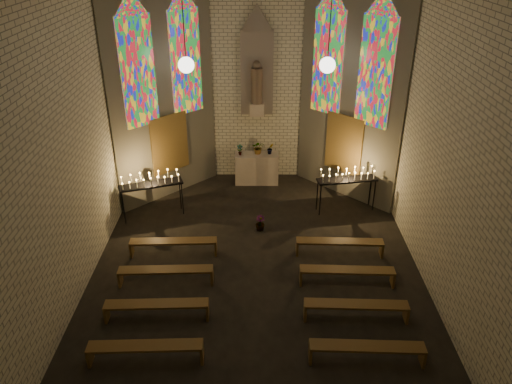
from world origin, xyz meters
TOP-DOWN VIEW (x-y plane):
  - floor at (0.00, 0.00)m, footprint 12.00×12.00m
  - room at (-0.00, 3.37)m, footprint 8.22×12.43m
  - altar at (0.00, 5.45)m, footprint 1.40×0.60m
  - flower_vase_left at (-0.54, 5.38)m, footprint 0.20×0.14m
  - flower_vase_center at (0.05, 5.49)m, footprint 0.42×0.37m
  - flower_vase_right at (0.44, 5.48)m, footprint 0.24×0.22m
  - aisle_flower_pot at (0.10, 2.47)m, footprint 0.28×0.28m
  - votive_stand_left at (-3.00, 3.23)m, footprint 1.82×0.98m
  - votive_stand_right at (2.62, 3.60)m, footprint 1.79×0.70m
  - pew_left_0 at (-2.13, 1.29)m, footprint 2.22×0.39m
  - pew_right_0 at (2.13, 1.29)m, footprint 2.22×0.39m
  - pew_left_1 at (-2.13, 0.09)m, footprint 2.22×0.39m
  - pew_right_1 at (2.13, 0.09)m, footprint 2.22×0.39m
  - pew_left_2 at (-2.13, -1.11)m, footprint 2.22×0.39m
  - pew_right_2 at (2.13, -1.11)m, footprint 2.22×0.39m
  - pew_left_3 at (-2.13, -2.31)m, footprint 2.22×0.39m
  - pew_right_3 at (2.13, -2.31)m, footprint 2.22×0.39m

SIDE VIEW (x-z plane):
  - floor at x=0.00m, z-range 0.00..0.00m
  - aisle_flower_pot at x=0.10m, z-range 0.00..0.45m
  - pew_left_0 at x=-2.13m, z-range 0.13..0.56m
  - pew_right_0 at x=2.13m, z-range 0.13..0.56m
  - pew_left_1 at x=-2.13m, z-range 0.13..0.56m
  - pew_right_1 at x=2.13m, z-range 0.13..0.56m
  - pew_left_2 at x=-2.13m, z-range 0.13..0.56m
  - pew_right_2 at x=2.13m, z-range 0.13..0.56m
  - pew_left_3 at x=-2.13m, z-range 0.13..0.56m
  - pew_right_3 at x=2.13m, z-range 0.13..0.56m
  - altar at x=0.00m, z-range 0.00..1.00m
  - votive_stand_right at x=2.62m, z-range 0.46..1.74m
  - votive_stand_left at x=-3.00m, z-range 0.47..1.78m
  - flower_vase_left at x=-0.54m, z-range 1.00..1.36m
  - flower_vase_right at x=0.44m, z-range 1.00..1.37m
  - flower_vase_center at x=0.05m, z-range 1.00..1.43m
  - room at x=0.00m, z-range 0.21..7.22m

